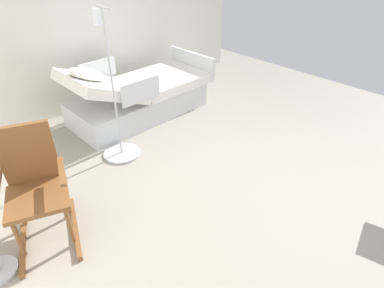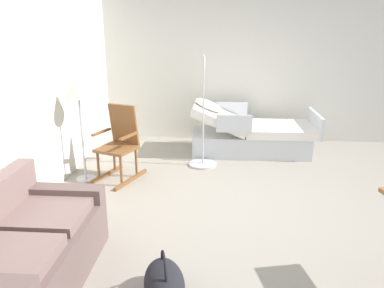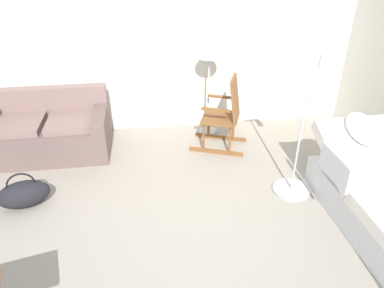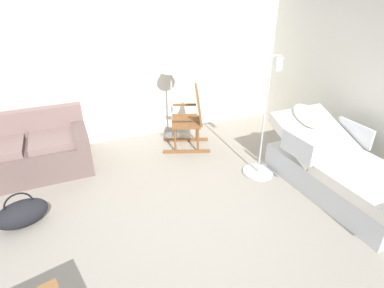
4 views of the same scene
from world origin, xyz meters
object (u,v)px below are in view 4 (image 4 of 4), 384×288
(rocking_chair, at_px, (191,119))
(duffel_bag, at_px, (22,213))
(hospital_bed, at_px, (340,172))
(couch, at_px, (30,154))
(iv_pole, at_px, (260,158))
(floor_lamp, at_px, (171,69))

(rocking_chair, bearing_deg, duffel_bag, -157.86)
(hospital_bed, xyz_separation_m, duffel_bag, (-3.76, 0.91, -0.14))
(hospital_bed, xyz_separation_m, couch, (-3.70, 2.07, 0.01))
(hospital_bed, height_order, couch, hospital_bed)
(rocking_chair, distance_m, iv_pole, 1.31)
(hospital_bed, xyz_separation_m, iv_pole, (-0.69, 0.77, -0.05))
(rocking_chair, bearing_deg, iv_pole, -62.71)
(couch, relative_size, iv_pole, 0.95)
(iv_pole, bearing_deg, couch, 156.67)
(couch, xyz_separation_m, duffel_bag, (-0.06, -1.16, -0.15))
(floor_lamp, xyz_separation_m, iv_pole, (0.75, -1.62, -0.98))
(rocking_chair, relative_size, iv_pole, 0.62)
(floor_lamp, distance_m, duffel_bag, 2.96)
(duffel_bag, bearing_deg, floor_lamp, 32.47)
(hospital_bed, distance_m, duffel_bag, 3.88)
(duffel_bag, xyz_separation_m, iv_pole, (3.08, -0.13, 0.10))
(duffel_bag, relative_size, iv_pole, 0.37)
(floor_lamp, bearing_deg, hospital_bed, -59.00)
(rocking_chair, height_order, floor_lamp, floor_lamp)
(hospital_bed, bearing_deg, duffel_bag, 166.44)
(couch, distance_m, duffel_bag, 1.18)
(floor_lamp, relative_size, duffel_bag, 2.37)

